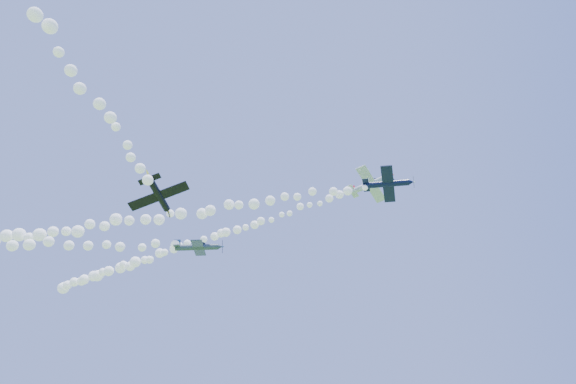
% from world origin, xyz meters
% --- Properties ---
extents(plane_white, '(8.06, 8.37, 2.63)m').
position_xyz_m(plane_white, '(17.39, 1.38, 50.18)').
color(plane_white, silver).
extents(smoke_trail_white, '(71.81, 24.27, 3.34)m').
position_xyz_m(smoke_trail_white, '(-20.76, 13.18, 49.85)').
color(smoke_trail_white, white).
extents(plane_navy, '(8.04, 8.36, 3.03)m').
position_xyz_m(plane_navy, '(20.00, -3.39, 46.22)').
color(plane_navy, '#0B1133').
extents(smoke_trail_navy, '(73.67, 3.23, 3.11)m').
position_xyz_m(smoke_trail_navy, '(-19.24, -3.23, 46.04)').
color(smoke_trail_navy, white).
extents(plane_grey, '(7.99, 8.30, 2.51)m').
position_xyz_m(plane_grey, '(-10.77, -1.46, 40.23)').
color(plane_grey, '#3B4857').
extents(plane_black, '(7.41, 7.52, 3.10)m').
position_xyz_m(plane_black, '(-9.19, -18.52, 38.23)').
color(plane_black, black).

